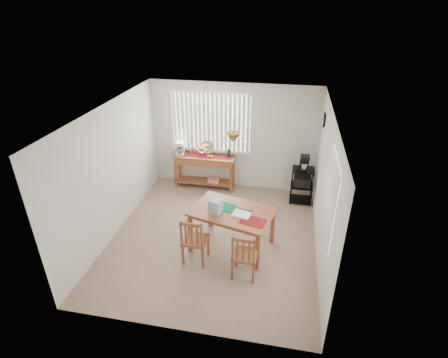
% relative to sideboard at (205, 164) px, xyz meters
% --- Properties ---
extents(ground, '(4.00, 4.50, 0.01)m').
position_rel_sideboard_xyz_m(ground, '(0.67, -2.02, -0.64)').
color(ground, gray).
extents(room_shell, '(4.20, 4.70, 2.70)m').
position_rel_sideboard_xyz_m(room_shell, '(0.68, -2.00, 1.06)').
color(room_shell, silver).
rests_on(room_shell, ground).
extents(sideboard, '(1.50, 0.42, 0.84)m').
position_rel_sideboard_xyz_m(sideboard, '(0.00, 0.00, 0.00)').
color(sideboard, brown).
rests_on(sideboard, ground).
extents(sideboard_items, '(1.42, 0.35, 0.64)m').
position_rel_sideboard_xyz_m(sideboard_items, '(-0.26, 0.02, 0.34)').
color(sideboard_items, maroon).
rests_on(sideboard_items, sideboard).
extents(wire_cart, '(0.50, 0.40, 0.85)m').
position_rel_sideboard_xyz_m(wire_cart, '(2.37, -0.29, -0.12)').
color(wire_cart, black).
rests_on(wire_cart, ground).
extents(cart_items, '(0.20, 0.24, 0.35)m').
position_rel_sideboard_xyz_m(cart_items, '(2.37, -0.28, 0.37)').
color(cart_items, black).
rests_on(cart_items, wire_cart).
extents(dining_table, '(1.67, 1.29, 0.79)m').
position_rel_sideboard_xyz_m(dining_table, '(1.07, -2.19, 0.07)').
color(dining_table, brown).
rests_on(dining_table, ground).
extents(table_items, '(1.12, 0.79, 0.25)m').
position_rel_sideboard_xyz_m(table_items, '(0.90, -2.28, 0.26)').
color(table_items, '#136C55').
rests_on(table_items, dining_table).
extents(chair_left, '(0.45, 0.45, 0.93)m').
position_rel_sideboard_xyz_m(chair_left, '(0.49, -2.77, -0.17)').
color(chair_left, brown).
rests_on(chair_left, ground).
extents(chair_right, '(0.43, 0.43, 0.90)m').
position_rel_sideboard_xyz_m(chair_right, '(1.42, -2.99, -0.19)').
color(chair_right, brown).
rests_on(chair_right, ground).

